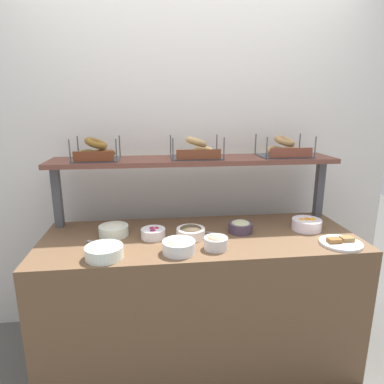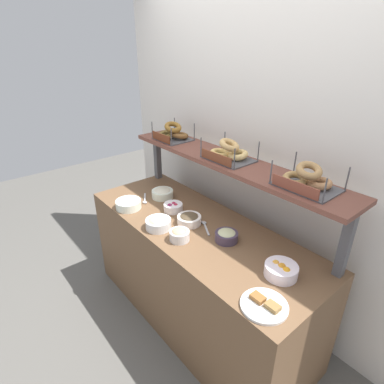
% 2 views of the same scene
% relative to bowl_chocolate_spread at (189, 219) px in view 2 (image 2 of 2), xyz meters
% --- Properties ---
extents(ground_plane, '(8.00, 8.00, 0.00)m').
position_rel_bowl_chocolate_spread_xyz_m(ground_plane, '(0.06, 0.02, -0.89)').
color(ground_plane, '#595651').
extents(back_wall, '(3.08, 0.06, 2.40)m').
position_rel_bowl_chocolate_spread_xyz_m(back_wall, '(0.06, 0.57, 0.31)').
color(back_wall, silver).
rests_on(back_wall, ground_plane).
extents(deli_counter, '(1.88, 0.70, 0.85)m').
position_rel_bowl_chocolate_spread_xyz_m(deli_counter, '(0.06, 0.02, -0.46)').
color(deli_counter, brown).
rests_on(deli_counter, ground_plane).
extents(shelf_riser_left, '(0.05, 0.05, 0.40)m').
position_rel_bowl_chocolate_spread_xyz_m(shelf_riser_left, '(-0.82, 0.29, 0.16)').
color(shelf_riser_left, '#4C4C51').
rests_on(shelf_riser_left, deli_counter).
extents(shelf_riser_right, '(0.05, 0.05, 0.40)m').
position_rel_bowl_chocolate_spread_xyz_m(shelf_riser_right, '(0.94, 0.29, 0.16)').
color(shelf_riser_right, '#4C4C51').
rests_on(shelf_riser_right, deli_counter).
extents(upper_shelf, '(1.84, 0.32, 0.03)m').
position_rel_bowl_chocolate_spread_xyz_m(upper_shelf, '(0.06, 0.29, 0.38)').
color(upper_shelf, brown).
rests_on(upper_shelf, shelf_riser_left).
extents(bowl_chocolate_spread, '(0.17, 0.17, 0.07)m').
position_rel_bowl_chocolate_spread_xyz_m(bowl_chocolate_spread, '(0.00, 0.00, 0.00)').
color(bowl_chocolate_spread, white).
rests_on(bowl_chocolate_spread, deli_counter).
extents(bowl_scallion_spread, '(0.19, 0.19, 0.08)m').
position_rel_bowl_chocolate_spread_xyz_m(bowl_scallion_spread, '(-0.47, -0.22, 0.00)').
color(bowl_scallion_spread, white).
rests_on(bowl_scallion_spread, deli_counter).
extents(bowl_fruit_salad, '(0.18, 0.18, 0.08)m').
position_rel_bowl_chocolate_spread_xyz_m(bowl_fruit_salad, '(0.74, 0.04, 0.00)').
color(bowl_fruit_salad, white).
rests_on(bowl_fruit_salad, deli_counter).
extents(bowl_tuna_salad, '(0.15, 0.15, 0.07)m').
position_rel_bowl_chocolate_spread_xyz_m(bowl_tuna_salad, '(0.32, 0.05, 0.00)').
color(bowl_tuna_salad, '#41354A').
rests_on(bowl_tuna_salad, deli_counter).
extents(bowl_beet_salad, '(0.14, 0.14, 0.07)m').
position_rel_bowl_chocolate_spread_xyz_m(bowl_beet_salad, '(-0.22, 0.02, -0.01)').
color(bowl_beet_salad, white).
rests_on(bowl_beet_salad, deli_counter).
extents(bowl_potato_salad, '(0.18, 0.18, 0.08)m').
position_rel_bowl_chocolate_spread_xyz_m(bowl_potato_salad, '(-0.46, 0.09, 0.00)').
color(bowl_potato_salad, silver).
rests_on(bowl_potato_salad, deli_counter).
extents(bowl_egg_salad, '(0.18, 0.18, 0.08)m').
position_rel_bowl_chocolate_spread_xyz_m(bowl_egg_salad, '(-0.09, -0.20, 0.01)').
color(bowl_egg_salad, white).
rests_on(bowl_egg_salad, deli_counter).
extents(bowl_lox_spread, '(0.13, 0.13, 0.08)m').
position_rel_bowl_chocolate_spread_xyz_m(bowl_lox_spread, '(0.12, -0.18, 0.00)').
color(bowl_lox_spread, silver).
rests_on(bowl_lox_spread, deli_counter).
extents(serving_plate_white, '(0.23, 0.23, 0.04)m').
position_rel_bowl_chocolate_spread_xyz_m(serving_plate_white, '(0.83, -0.20, -0.02)').
color(serving_plate_white, white).
rests_on(serving_plate_white, deli_counter).
extents(serving_spoon_near_plate, '(0.16, 0.10, 0.01)m').
position_rel_bowl_chocolate_spread_xyz_m(serving_spoon_near_plate, '(0.10, 0.06, -0.03)').
color(serving_spoon_near_plate, '#B7B7BC').
rests_on(serving_spoon_near_plate, deli_counter).
extents(serving_spoon_by_edge, '(0.16, 0.11, 0.01)m').
position_rel_bowl_chocolate_spread_xyz_m(serving_spoon_by_edge, '(-0.49, -0.06, -0.03)').
color(serving_spoon_by_edge, '#B7B7BC').
rests_on(serving_spoon_by_edge, deli_counter).
extents(bagel_basket_cinnamon_raisin, '(0.28, 0.24, 0.15)m').
position_rel_bowl_chocolate_spread_xyz_m(bagel_basket_cinnamon_raisin, '(-0.56, 0.28, 0.44)').
color(bagel_basket_cinnamon_raisin, '#4C4C51').
rests_on(bagel_basket_cinnamon_raisin, upper_shelf).
extents(bagel_basket_plain, '(0.32, 0.26, 0.15)m').
position_rel_bowl_chocolate_spread_xyz_m(bagel_basket_plain, '(0.07, 0.29, 0.44)').
color(bagel_basket_plain, '#4C4C51').
rests_on(bagel_basket_plain, upper_shelf).
extents(bagel_basket_everything, '(0.33, 0.24, 0.14)m').
position_rel_bowl_chocolate_spread_xyz_m(bagel_basket_everything, '(0.66, 0.29, 0.44)').
color(bagel_basket_everything, '#4C4C51').
rests_on(bagel_basket_everything, upper_shelf).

